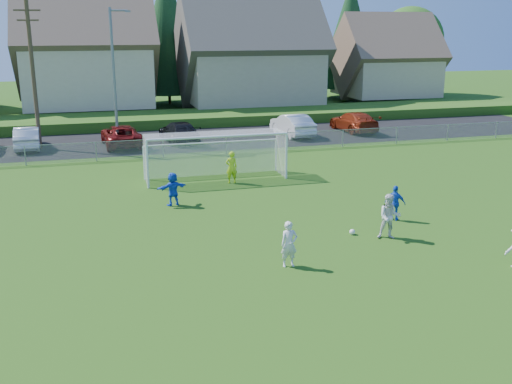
# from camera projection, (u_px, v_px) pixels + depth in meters

# --- Properties ---
(ground) EXTENTS (160.00, 160.00, 0.00)m
(ground) POSITION_uv_depth(u_px,v_px,m) (332.00, 311.00, 17.15)
(ground) COLOR #193D0C
(ground) RESTS_ON ground
(asphalt_lot) EXTENTS (60.00, 60.00, 0.00)m
(asphalt_lot) POSITION_uv_depth(u_px,v_px,m) (182.00, 140.00, 42.63)
(asphalt_lot) COLOR black
(asphalt_lot) RESTS_ON ground
(grass_embankment) EXTENTS (70.00, 6.00, 0.80)m
(grass_embankment) POSITION_uv_depth(u_px,v_px,m) (167.00, 119.00, 49.48)
(grass_embankment) COLOR #1E420F
(grass_embankment) RESTS_ON ground
(soccer_ball) EXTENTS (0.22, 0.22, 0.22)m
(soccer_ball) POSITION_uv_depth(u_px,v_px,m) (352.00, 232.00, 23.39)
(soccer_ball) COLOR white
(soccer_ball) RESTS_ON ground
(player_white_a) EXTENTS (0.58, 0.38, 1.59)m
(player_white_a) POSITION_uv_depth(u_px,v_px,m) (289.00, 244.00, 20.14)
(player_white_a) COLOR silver
(player_white_a) RESTS_ON ground
(player_white_b) EXTENTS (1.03, 0.92, 1.76)m
(player_white_b) POSITION_uv_depth(u_px,v_px,m) (389.00, 217.00, 22.76)
(player_white_b) COLOR silver
(player_white_b) RESTS_ON ground
(player_blue_a) EXTENTS (0.89, 0.85, 1.48)m
(player_blue_a) POSITION_uv_depth(u_px,v_px,m) (395.00, 203.00, 24.98)
(player_blue_a) COLOR blue
(player_blue_a) RESTS_ON ground
(player_blue_b) EXTENTS (1.49, 0.86, 1.53)m
(player_blue_b) POSITION_uv_depth(u_px,v_px,m) (173.00, 189.00, 27.05)
(player_blue_b) COLOR blue
(player_blue_b) RESTS_ON ground
(goalkeeper) EXTENTS (0.62, 0.42, 1.67)m
(goalkeeper) POSITION_uv_depth(u_px,v_px,m) (232.00, 167.00, 30.85)
(goalkeeper) COLOR #BDE41A
(goalkeeper) RESTS_ON ground
(car_b) EXTENTS (1.77, 4.53, 1.47)m
(car_b) POSITION_uv_depth(u_px,v_px,m) (27.00, 138.00, 39.51)
(car_b) COLOR silver
(car_b) RESTS_ON ground
(car_c) EXTENTS (2.71, 5.28, 1.43)m
(car_c) POSITION_uv_depth(u_px,v_px,m) (121.00, 136.00, 40.31)
(car_c) COLOR #600C0B
(car_c) RESTS_ON ground
(car_d) EXTENTS (2.56, 5.12, 1.43)m
(car_d) POSITION_uv_depth(u_px,v_px,m) (179.00, 132.00, 41.80)
(car_d) COLOR black
(car_d) RESTS_ON ground
(car_f) EXTENTS (2.10, 5.02, 1.61)m
(car_f) POSITION_uv_depth(u_px,v_px,m) (292.00, 125.00, 44.11)
(car_f) COLOR silver
(car_f) RESTS_ON ground
(car_g) EXTENTS (2.39, 5.28, 1.50)m
(car_g) POSITION_uv_depth(u_px,v_px,m) (354.00, 122.00, 45.92)
(car_g) COLOR maroon
(car_g) RESTS_ON ground
(soccer_goal) EXTENTS (7.42, 1.90, 2.50)m
(soccer_goal) POSITION_uv_depth(u_px,v_px,m) (215.00, 148.00, 31.59)
(soccer_goal) COLOR white
(soccer_goal) RESTS_ON ground
(chainlink_fence) EXTENTS (52.06, 0.06, 1.20)m
(chainlink_fence) POSITION_uv_depth(u_px,v_px,m) (195.00, 146.00, 37.37)
(chainlink_fence) COLOR gray
(chainlink_fence) RESTS_ON ground
(streetlight) EXTENTS (1.38, 0.18, 9.00)m
(streetlight) POSITION_uv_depth(u_px,v_px,m) (115.00, 74.00, 38.77)
(streetlight) COLOR slate
(streetlight) RESTS_ON ground
(utility_pole) EXTENTS (1.60, 0.26, 10.00)m
(utility_pole) POSITION_uv_depth(u_px,v_px,m) (33.00, 70.00, 38.29)
(utility_pole) COLOR #473321
(utility_pole) RESTS_ON ground
(houses_row) EXTENTS (53.90, 11.45, 13.27)m
(houses_row) POSITION_uv_depth(u_px,v_px,m) (175.00, 31.00, 55.04)
(houses_row) COLOR tan
(houses_row) RESTS_ON ground
(tree_row) EXTENTS (65.98, 12.36, 13.80)m
(tree_row) POSITION_uv_depth(u_px,v_px,m) (157.00, 35.00, 60.73)
(tree_row) COLOR #382616
(tree_row) RESTS_ON ground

